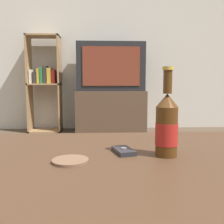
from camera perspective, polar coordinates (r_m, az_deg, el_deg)
The scene contains 8 objects.
back_wall at distance 3.82m, azimuth -3.80°, elevation 16.12°, with size 8.00×0.05×2.60m.
coffee_table at distance 0.79m, azimuth -5.57°, elevation -13.87°, with size 1.38×0.78×0.44m.
tv_stand at distance 3.49m, azimuth -0.32°, elevation 0.15°, with size 0.91×0.45×0.55m.
television at distance 3.47m, azimuth -0.33°, elevation 9.75°, with size 0.87×0.38×0.62m.
bookshelf at distance 3.62m, azimuth -14.53°, elevation 6.45°, with size 0.42×0.30×1.27m.
beer_bottle at distance 0.80m, azimuth 11.82°, elevation -2.84°, with size 0.07×0.07×0.27m.
cell_phone at distance 0.83m, azimuth 2.53°, elevation -8.42°, with size 0.07×0.10×0.02m.
coaster at distance 0.75m, azimuth -9.08°, elevation -10.44°, with size 0.10×0.10×0.01m.
Camera 1 is at (0.03, -0.74, 0.66)m, focal length 42.00 mm.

